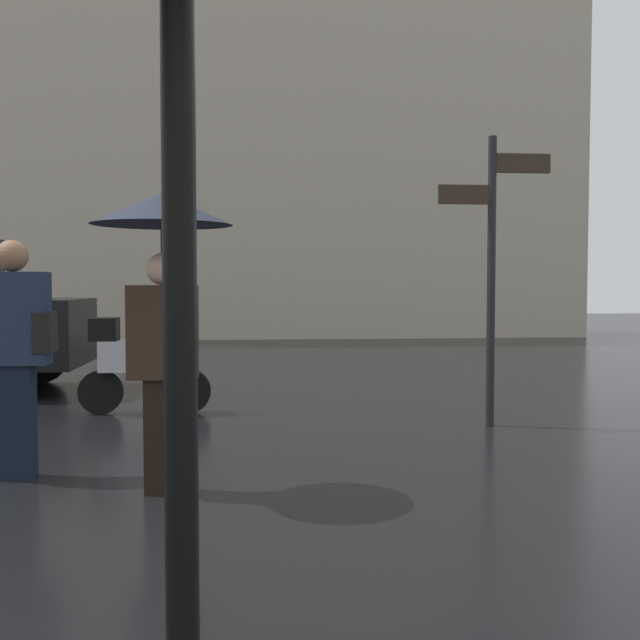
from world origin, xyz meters
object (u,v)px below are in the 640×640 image
object	(u,v)px
pedestrian_with_umbrella	(162,262)
parked_scooter	(140,361)
pedestrian_with_bag	(16,344)
street_signpost	(492,251)

from	to	relation	value
pedestrian_with_umbrella	parked_scooter	bearing A→B (deg)	-12.35
parked_scooter	pedestrian_with_umbrella	bearing A→B (deg)	-67.66
pedestrian_with_bag	pedestrian_with_umbrella	bearing A→B (deg)	66.38
pedestrian_with_bag	parked_scooter	xyz separation A→B (m)	(0.49, 2.57, -0.39)
parked_scooter	street_signpost	world-z (taller)	street_signpost
parked_scooter	street_signpost	distance (m)	3.76
pedestrian_with_bag	street_signpost	world-z (taller)	street_signpost
pedestrian_with_umbrella	pedestrian_with_bag	bearing A→B (deg)	42.94
pedestrian_with_umbrella	pedestrian_with_bag	size ratio (longest dim) A/B	1.17
pedestrian_with_umbrella	parked_scooter	world-z (taller)	pedestrian_with_umbrella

